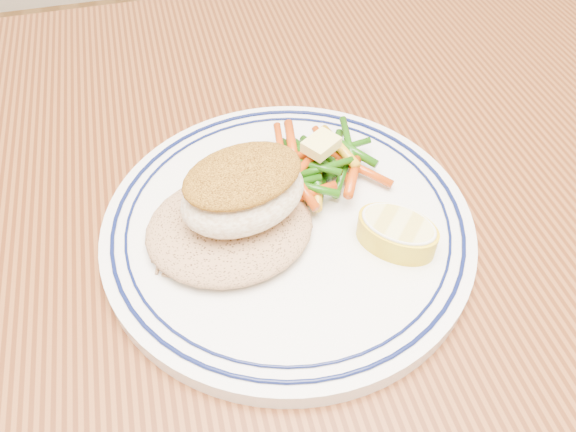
# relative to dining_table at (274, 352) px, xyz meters

# --- Properties ---
(dining_table) EXTENTS (1.50, 0.90, 0.75)m
(dining_table) POSITION_rel_dining_table_xyz_m (0.00, 0.00, 0.00)
(dining_table) COLOR #4E240F
(dining_table) RESTS_ON ground
(plate) EXTENTS (0.28, 0.28, 0.02)m
(plate) POSITION_rel_dining_table_xyz_m (0.02, 0.05, 0.11)
(plate) COLOR white
(plate) RESTS_ON dining_table
(rice_pilaf) EXTENTS (0.12, 0.11, 0.02)m
(rice_pilaf) POSITION_rel_dining_table_xyz_m (-0.02, 0.04, 0.12)
(rice_pilaf) COLOR #A17850
(rice_pilaf) RESTS_ON plate
(fish_fillet) EXTENTS (0.11, 0.09, 0.05)m
(fish_fillet) POSITION_rel_dining_table_xyz_m (-0.01, 0.05, 0.15)
(fish_fillet) COLOR white
(fish_fillet) RESTS_ON rice_pilaf
(vegetable_pile) EXTENTS (0.11, 0.10, 0.03)m
(vegetable_pile) POSITION_rel_dining_table_xyz_m (0.06, 0.09, 0.13)
(vegetable_pile) COLOR #184D09
(vegetable_pile) RESTS_ON plate
(butter_pat) EXTENTS (0.03, 0.03, 0.01)m
(butter_pat) POSITION_rel_dining_table_xyz_m (0.06, 0.09, 0.15)
(butter_pat) COLOR #FEEF7C
(butter_pat) RESTS_ON vegetable_pile
(lemon_wedge) EXTENTS (0.08, 0.08, 0.02)m
(lemon_wedge) POSITION_rel_dining_table_xyz_m (0.09, 0.00, 0.12)
(lemon_wedge) COLOR yellow
(lemon_wedge) RESTS_ON plate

